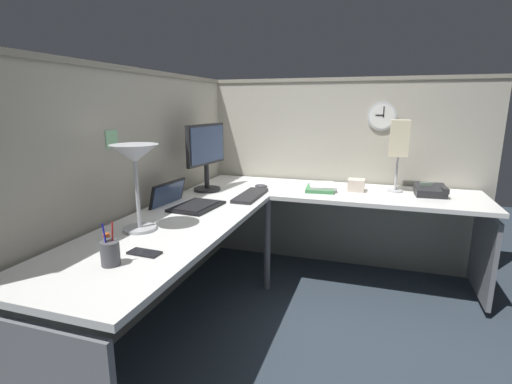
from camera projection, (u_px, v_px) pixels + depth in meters
ground_plane at (282, 301)px, 2.67m from camera, size 6.80×6.80×0.00m
cubicle_wall_back at (139, 196)px, 2.41m from camera, size 2.57×0.12×1.58m
cubicle_wall_right at (338, 173)px, 3.22m from camera, size 0.12×2.37×1.58m
desk at (285, 223)px, 2.38m from camera, size 2.35×2.15×0.73m
monitor at (206, 152)px, 2.79m from camera, size 0.46×0.20×0.50m
laptop at (184, 202)px, 2.41m from camera, size 0.38×0.41×0.22m
keyboard at (250, 195)px, 2.65m from camera, size 0.43×0.14×0.02m
computer_mouse at (261, 186)px, 2.92m from camera, size 0.06×0.10×0.03m
desk_lamp_dome at (135, 161)px, 1.87m from camera, size 0.24×0.24×0.44m
pen_cup at (110, 253)px, 1.52m from camera, size 0.08×0.08×0.18m
cell_phone at (144, 253)px, 1.64m from camera, size 0.08×0.15×0.01m
office_phone at (431, 191)px, 2.67m from camera, size 0.20×0.22×0.11m
book_stack at (321, 187)px, 2.87m from camera, size 0.31×0.25×0.04m
desk_lamp_paper at (399, 140)px, 2.73m from camera, size 0.13×0.13×0.53m
tissue_box at (356, 185)px, 2.83m from camera, size 0.12×0.12×0.09m
wall_clock at (382, 116)px, 2.96m from camera, size 0.04×0.22×0.22m
pinned_note_leftmost at (112, 139)px, 2.05m from camera, size 0.10×0.00×0.10m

